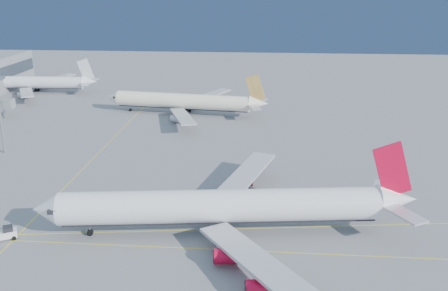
# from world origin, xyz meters

# --- Properties ---
(ground) EXTENTS (500.00, 500.00, 0.00)m
(ground) POSITION_xyz_m (0.00, 0.00, 0.00)
(ground) COLOR slate
(ground) RESTS_ON ground
(taxiway_lines) EXTENTS (118.86, 140.00, 0.02)m
(taxiway_lines) POSITION_xyz_m (-14.71, 6.34, 0.01)
(taxiway_lines) COLOR yellow
(taxiway_lines) RESTS_ON ground
(airliner_virgin) EXTENTS (74.43, 66.38, 18.37)m
(airliner_virgin) POSITION_xyz_m (0.75, -7.22, 5.54)
(airliner_virgin) COLOR white
(airliner_virgin) RESTS_ON ground
(airliner_etihad) EXTENTS (61.37, 56.26, 16.02)m
(airliner_etihad) POSITION_xyz_m (-21.68, 82.01, 4.88)
(airliner_etihad) COLOR white
(airliner_etihad) RESTS_ON ground
(airliner_third) EXTENTS (57.14, 52.76, 15.35)m
(airliner_third) POSITION_xyz_m (-94.01, 113.16, 4.64)
(airliner_third) COLOR white
(airliner_third) RESTS_ON ground
(pushback_tug) EXTENTS (4.92, 4.21, 2.48)m
(pushback_tug) POSITION_xyz_m (-41.56, -13.36, 1.15)
(pushback_tug) COLOR white
(pushback_tug) RESTS_ON ground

